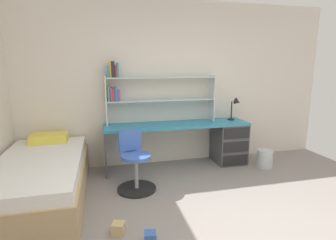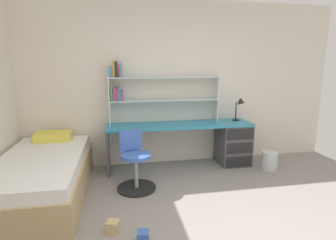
# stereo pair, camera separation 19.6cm
# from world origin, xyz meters

# --- Properties ---
(room_shell) EXTENTS (5.72, 5.91, 2.67)m
(room_shell) POSITION_xyz_m (-1.21, 1.22, 1.33)
(room_shell) COLOR silver
(room_shell) RESTS_ON ground_plane
(desk) EXTENTS (2.32, 0.53, 0.72)m
(desk) POSITION_xyz_m (0.74, 2.17, 0.42)
(desk) COLOR teal
(desk) RESTS_ON ground_plane
(bookshelf_hutch) EXTENTS (1.77, 0.22, 0.98)m
(bookshelf_hutch) POSITION_xyz_m (-0.36, 2.32, 1.27)
(bookshelf_hutch) COLOR silver
(bookshelf_hutch) RESTS_ON desk
(desk_lamp) EXTENTS (0.20, 0.17, 0.38)m
(desk_lamp) POSITION_xyz_m (1.14, 2.22, 0.98)
(desk_lamp) COLOR black
(desk_lamp) RESTS_ON desk
(swivel_chair) EXTENTS (0.52, 0.52, 0.78)m
(swivel_chair) POSITION_xyz_m (-0.67, 1.51, 0.31)
(swivel_chair) COLOR black
(swivel_chair) RESTS_ON ground_plane
(bed_platform) EXTENTS (1.02, 2.01, 0.67)m
(bed_platform) POSITION_xyz_m (-1.83, 1.45, 0.28)
(bed_platform) COLOR tan
(bed_platform) RESTS_ON ground_plane
(waste_bin) EXTENTS (0.26, 0.26, 0.29)m
(waste_bin) POSITION_xyz_m (1.49, 1.81, 0.14)
(waste_bin) COLOR silver
(waste_bin) RESTS_ON ground_plane
(toy_block_blue_0) EXTENTS (0.12, 0.12, 0.11)m
(toy_block_blue_0) POSITION_xyz_m (-0.68, 0.35, 0.05)
(toy_block_blue_0) COLOR #3860B7
(toy_block_blue_0) RESTS_ON ground_plane
(toy_block_natural_1) EXTENTS (0.15, 0.15, 0.12)m
(toy_block_natural_1) POSITION_xyz_m (-0.96, 0.56, 0.06)
(toy_block_natural_1) COLOR tan
(toy_block_natural_1) RESTS_ON ground_plane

